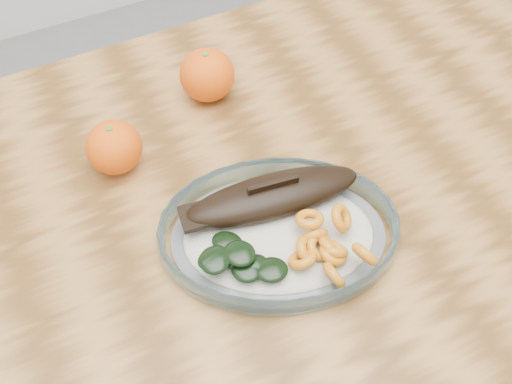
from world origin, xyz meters
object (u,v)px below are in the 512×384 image
dining_table (223,296)px  orange_right (207,75)px  plated_meal (279,230)px  orange_left (114,147)px

dining_table → orange_right: orange_right is taller
plated_meal → orange_right: plated_meal is taller
dining_table → plated_meal: (0.07, -0.01, 0.12)m
dining_table → orange_left: size_ratio=17.45×
plated_meal → orange_left: size_ratio=9.19×
plated_meal → orange_left: 0.23m
plated_meal → orange_left: bearing=146.2°
dining_table → orange_left: (-0.06, 0.18, 0.13)m
plated_meal → orange_right: bearing=106.3°
dining_table → orange_right: bearing=69.9°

